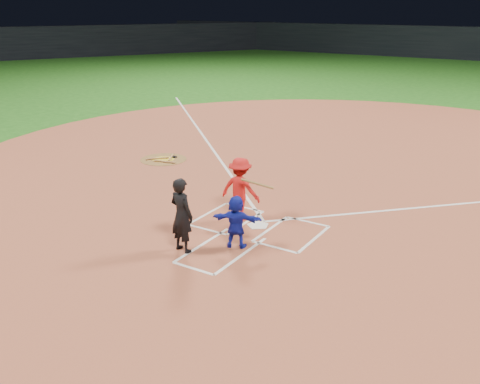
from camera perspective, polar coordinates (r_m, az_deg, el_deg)
The scene contains 14 objects.
ground at distance 13.87m, azimuth 1.93°, elevation -3.65°, with size 120.00×120.00×0.00m, color #1C5715.
home_plate_dirt at distance 19.00m, azimuth 11.07°, elevation 2.50°, with size 28.00×28.00×0.01m, color #974931.
stadium_wall_left at distance 59.84m, azimuth -22.79°, elevation 14.42°, with size 1.20×60.00×3.20m, color black.
home_plate at distance 13.86m, azimuth 1.93°, elevation -3.57°, with size 0.60×0.60×0.02m, color silver.
on_deck_circle at distance 19.88m, azimuth -8.17°, elevation 3.47°, with size 1.70×1.70×0.01m, color brown.
on_deck_logo at distance 19.88m, azimuth -8.17°, elevation 3.49°, with size 0.80×0.80×0.00m, color gold.
on_deck_bat_a at distance 19.96m, azimuth -7.38°, elevation 3.68°, with size 0.06×0.06×0.84m, color #AA743E.
on_deck_bat_b at distance 19.92m, azimuth -8.80°, elevation 3.58°, with size 0.06×0.06×0.84m, color #976137.
on_deck_bat_c at distance 19.46m, azimuth -8.06°, elevation 3.24°, with size 0.06×0.06×0.84m, color #905C34.
bat_weight_donut at distance 20.04m, azimuth -7.00°, elevation 3.74°, with size 0.19×0.19×0.05m, color black.
catcher at distance 12.45m, azimuth -0.41°, elevation -3.18°, with size 1.18×0.38×1.27m, color #1520AC.
umpire at distance 12.23m, azimuth -6.25°, elevation -2.47°, with size 0.65×0.42×1.77m, color black.
chalk_markings at distance 18.36m, azimuth 10.25°, elevation 1.98°, with size 28.35×17.32×0.01m.
batter_at_plate at distance 13.98m, azimuth 0.03°, elevation 0.33°, with size 1.56×0.73×1.69m.
Camera 1 is at (6.35, -11.05, 5.47)m, focal length 40.00 mm.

